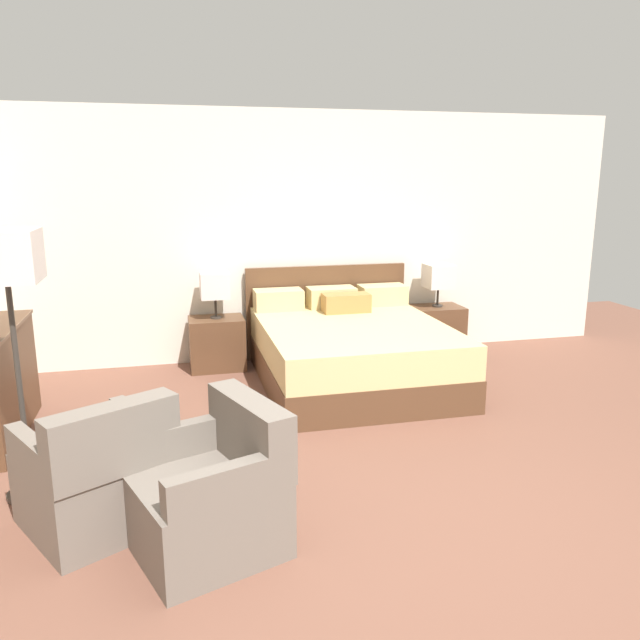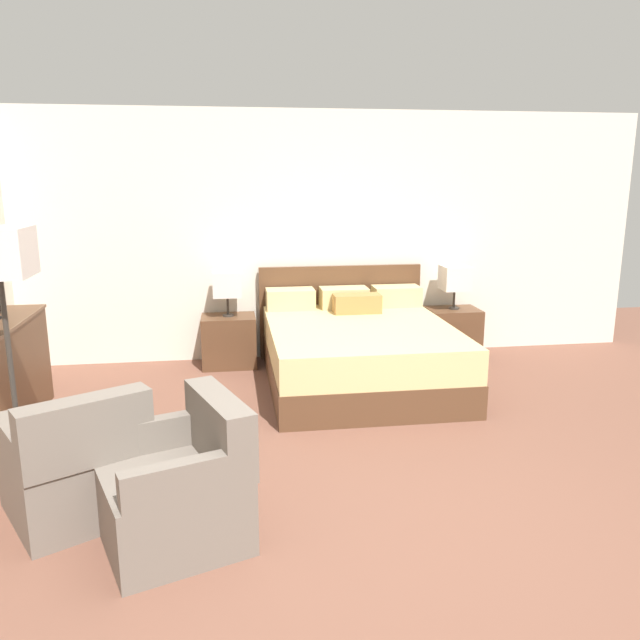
{
  "view_description": "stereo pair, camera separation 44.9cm",
  "coord_description": "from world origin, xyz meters",
  "px_view_note": "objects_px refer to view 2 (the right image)",
  "views": [
    {
      "loc": [
        -1.27,
        -2.78,
        1.88
      ],
      "look_at": [
        -0.12,
        1.92,
        0.75
      ],
      "focal_mm": 35.0,
      "sensor_mm": 36.0,
      "label": 1
    },
    {
      "loc": [
        -0.83,
        -2.87,
        1.88
      ],
      "look_at": [
        -0.12,
        1.92,
        0.75
      ],
      "focal_mm": 35.0,
      "sensor_mm": 36.0,
      "label": 2
    }
  ],
  "objects_px": {
    "bed": "(358,351)",
    "nightstand_left": "(229,341)",
    "nightstand_right": "(452,333)",
    "armchair_companion": "(180,489)",
    "table_lamp_left": "(227,284)",
    "armchair_by_window": "(77,468)",
    "table_lamp_right": "(455,278)"
  },
  "relations": [
    {
      "from": "bed",
      "to": "nightstand_left",
      "type": "xyz_separation_m",
      "value": [
        -1.17,
        0.71,
        -0.05
      ]
    },
    {
      "from": "nightstand_right",
      "to": "armchair_companion",
      "type": "xyz_separation_m",
      "value": [
        -2.61,
        -3.07,
        0.03
      ]
    },
    {
      "from": "nightstand_right",
      "to": "table_lamp_left",
      "type": "distance_m",
      "value": 2.41
    },
    {
      "from": "nightstand_right",
      "to": "bed",
      "type": "bearing_deg",
      "value": -148.54
    },
    {
      "from": "bed",
      "to": "armchair_by_window",
      "type": "relative_size",
      "value": 2.12
    },
    {
      "from": "bed",
      "to": "table_lamp_right",
      "type": "relative_size",
      "value": 4.37
    },
    {
      "from": "table_lamp_right",
      "to": "armchair_companion",
      "type": "distance_m",
      "value": 4.06
    },
    {
      "from": "nightstand_left",
      "to": "table_lamp_left",
      "type": "relative_size",
      "value": 1.17
    },
    {
      "from": "armchair_by_window",
      "to": "bed",
      "type": "bearing_deg",
      "value": 44.99
    },
    {
      "from": "table_lamp_left",
      "to": "armchair_companion",
      "type": "bearing_deg",
      "value": -95.02
    },
    {
      "from": "table_lamp_right",
      "to": "armchair_by_window",
      "type": "height_order",
      "value": "table_lamp_right"
    },
    {
      "from": "table_lamp_right",
      "to": "armchair_by_window",
      "type": "relative_size",
      "value": 0.48
    },
    {
      "from": "table_lamp_left",
      "to": "nightstand_right",
      "type": "bearing_deg",
      "value": -0.04
    },
    {
      "from": "bed",
      "to": "armchair_companion",
      "type": "xyz_separation_m",
      "value": [
        -1.44,
        -2.35,
        -0.03
      ]
    },
    {
      "from": "bed",
      "to": "table_lamp_right",
      "type": "distance_m",
      "value": 1.47
    },
    {
      "from": "nightstand_left",
      "to": "armchair_by_window",
      "type": "xyz_separation_m",
      "value": [
        -0.85,
        -2.74,
        0.03
      ]
    },
    {
      "from": "nightstand_right",
      "to": "table_lamp_right",
      "type": "relative_size",
      "value": 1.17
    },
    {
      "from": "nightstand_right",
      "to": "armchair_companion",
      "type": "bearing_deg",
      "value": -130.35
    },
    {
      "from": "table_lamp_left",
      "to": "table_lamp_right",
      "type": "bearing_deg",
      "value": 0.0
    },
    {
      "from": "armchair_by_window",
      "to": "armchair_companion",
      "type": "relative_size",
      "value": 1.06
    },
    {
      "from": "nightstand_right",
      "to": "table_lamp_right",
      "type": "distance_m",
      "value": 0.58
    },
    {
      "from": "table_lamp_right",
      "to": "armchair_companion",
      "type": "height_order",
      "value": "table_lamp_right"
    },
    {
      "from": "table_lamp_left",
      "to": "armchair_by_window",
      "type": "bearing_deg",
      "value": -107.33
    },
    {
      "from": "bed",
      "to": "armchair_by_window",
      "type": "distance_m",
      "value": 2.86
    },
    {
      "from": "nightstand_right",
      "to": "table_lamp_left",
      "type": "xyz_separation_m",
      "value": [
        -2.34,
        0.0,
        0.58
      ]
    },
    {
      "from": "bed",
      "to": "table_lamp_left",
      "type": "height_order",
      "value": "table_lamp_left"
    },
    {
      "from": "nightstand_left",
      "to": "table_lamp_right",
      "type": "xyz_separation_m",
      "value": [
        2.34,
        0.0,
        0.58
      ]
    },
    {
      "from": "nightstand_left",
      "to": "armchair_by_window",
      "type": "bearing_deg",
      "value": -107.33
    },
    {
      "from": "nightstand_left",
      "to": "nightstand_right",
      "type": "xyz_separation_m",
      "value": [
        2.34,
        0.0,
        0.0
      ]
    },
    {
      "from": "armchair_companion",
      "to": "table_lamp_left",
      "type": "bearing_deg",
      "value": 84.98
    },
    {
      "from": "nightstand_left",
      "to": "table_lamp_right",
      "type": "distance_m",
      "value": 2.41
    },
    {
      "from": "bed",
      "to": "table_lamp_left",
      "type": "xyz_separation_m",
      "value": [
        -1.17,
        0.72,
        0.53
      ]
    }
  ]
}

